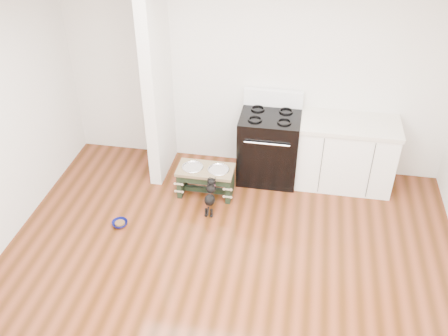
# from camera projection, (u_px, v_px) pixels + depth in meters

# --- Properties ---
(ground) EXTENTS (5.00, 5.00, 0.00)m
(ground) POSITION_uv_depth(u_px,v_px,m) (220.00, 295.00, 5.05)
(ground) COLOR #401F0B
(ground) RESTS_ON ground
(room_shell) EXTENTS (5.00, 5.00, 5.00)m
(room_shell) POSITION_uv_depth(u_px,v_px,m) (219.00, 163.00, 4.13)
(room_shell) COLOR silver
(room_shell) RESTS_ON ground
(partition_wall) EXTENTS (0.15, 0.80, 2.70)m
(partition_wall) POSITION_uv_depth(u_px,v_px,m) (157.00, 77.00, 6.15)
(partition_wall) COLOR silver
(partition_wall) RESTS_ON ground
(oven_range) EXTENTS (0.76, 0.69, 1.14)m
(oven_range) POSITION_uv_depth(u_px,v_px,m) (269.00, 146.00, 6.49)
(oven_range) COLOR black
(oven_range) RESTS_ON ground
(cabinet_run) EXTENTS (1.24, 0.64, 0.91)m
(cabinet_run) POSITION_uv_depth(u_px,v_px,m) (345.00, 154.00, 6.37)
(cabinet_run) COLOR white
(cabinet_run) RESTS_ON ground
(dog_feeder) EXTENTS (0.71, 0.38, 0.40)m
(dog_feeder) POSITION_uv_depth(u_px,v_px,m) (206.00, 176.00, 6.27)
(dog_feeder) COLOR black
(dog_feeder) RESTS_ON ground
(puppy) EXTENTS (0.12, 0.36, 0.43)m
(puppy) POSITION_uv_depth(u_px,v_px,m) (210.00, 195.00, 6.01)
(puppy) COLOR black
(puppy) RESTS_ON ground
(floor_bowl) EXTENTS (0.21, 0.21, 0.06)m
(floor_bowl) POSITION_uv_depth(u_px,v_px,m) (120.00, 224.00, 5.90)
(floor_bowl) COLOR #0C1058
(floor_bowl) RESTS_ON ground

